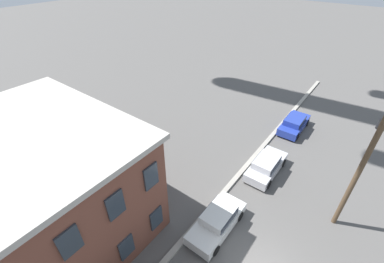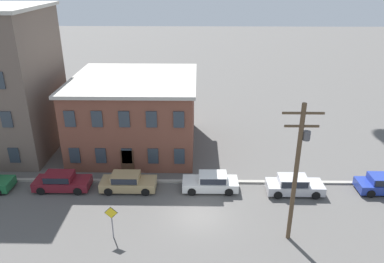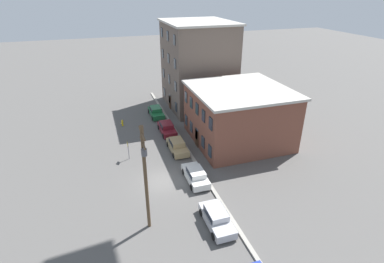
# 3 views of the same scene
# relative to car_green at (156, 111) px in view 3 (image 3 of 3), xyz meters

# --- Properties ---
(ground_plane) EXTENTS (200.00, 200.00, 0.00)m
(ground_plane) POSITION_rel_car_green_xyz_m (17.17, -3.09, -0.75)
(ground_plane) COLOR #565451
(kerb_strip) EXTENTS (56.00, 0.36, 0.16)m
(kerb_strip) POSITION_rel_car_green_xyz_m (17.17, 1.41, -0.67)
(kerb_strip) COLOR #9E998E
(kerb_strip) RESTS_ON ground_plane
(apartment_corner) EXTENTS (11.95, 9.98, 13.50)m
(apartment_corner) POSITION_rel_car_green_xyz_m (-2.43, 7.65, 6.02)
(apartment_corner) COLOR #66564C
(apartment_corner) RESTS_ON ground_plane
(apartment_midblock) EXTENTS (11.70, 11.58, 7.01)m
(apartment_midblock) POSITION_rel_car_green_xyz_m (11.09, 8.44, 2.77)
(apartment_midblock) COLOR brown
(apartment_midblock) RESTS_ON ground_plane
(car_green) EXTENTS (4.40, 1.92, 1.43)m
(car_green) POSITION_rel_car_green_xyz_m (0.00, 0.00, 0.00)
(car_green) COLOR #1E6638
(car_green) RESTS_ON ground_plane
(car_maroon) EXTENTS (4.40, 1.92, 1.43)m
(car_maroon) POSITION_rel_car_green_xyz_m (6.23, 0.20, 0.00)
(car_maroon) COLOR maroon
(car_maroon) RESTS_ON ground_plane
(car_tan) EXTENTS (4.40, 1.92, 1.43)m
(car_tan) POSITION_rel_car_green_xyz_m (11.55, 0.19, 0.00)
(car_tan) COLOR tan
(car_tan) RESTS_ON ground_plane
(car_white) EXTENTS (4.40, 1.92, 1.43)m
(car_white) POSITION_rel_car_green_xyz_m (18.21, 0.29, 0.00)
(car_white) COLOR silver
(car_white) RESTS_ON ground_plane
(car_silver) EXTENTS (4.40, 1.92, 1.43)m
(car_silver) POSITION_rel_car_green_xyz_m (24.71, -0.05, 0.00)
(car_silver) COLOR #B7B7BC
(car_silver) RESTS_ON ground_plane
(caution_sign) EXTENTS (0.87, 0.08, 2.41)m
(caution_sign) POSITION_rel_car_green_xyz_m (11.61, -5.70, 0.84)
(caution_sign) COLOR slate
(caution_sign) RESTS_ON ground_plane
(utility_pole) EXTENTS (2.40, 0.44, 9.36)m
(utility_pole) POSITION_rel_car_green_xyz_m (23.16, -5.51, 4.51)
(utility_pole) COLOR brown
(utility_pole) RESTS_ON ground_plane
(fire_hydrant) EXTENTS (0.24, 0.34, 0.96)m
(fire_hydrant) POSITION_rel_car_green_xyz_m (2.09, -5.38, -0.27)
(fire_hydrant) COLOR yellow
(fire_hydrant) RESTS_ON ground_plane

